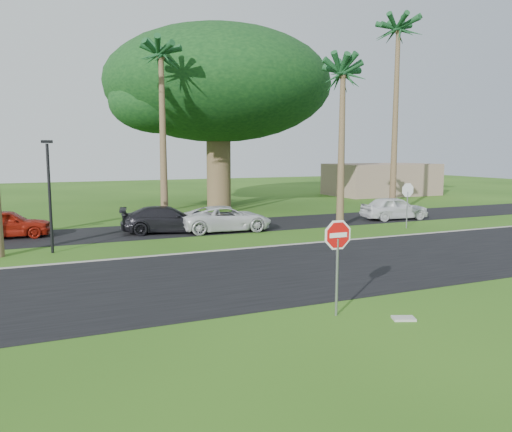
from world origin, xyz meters
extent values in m
plane|color=#275014|center=(0.00, 0.00, 0.00)|extent=(120.00, 120.00, 0.00)
cube|color=black|center=(0.00, 2.00, 0.01)|extent=(120.00, 8.00, 0.02)
cube|color=black|center=(0.00, 12.50, 0.01)|extent=(120.00, 5.00, 0.02)
cube|color=gray|center=(0.00, 6.05, 0.03)|extent=(120.00, 0.12, 0.06)
cylinder|color=gray|center=(0.50, -3.00, 1.00)|extent=(0.07, 0.07, 2.00)
cylinder|color=white|center=(0.50, -3.00, 2.10)|extent=(1.05, 0.02, 1.05)
cylinder|color=red|center=(0.50, -3.00, 2.10)|extent=(0.90, 0.02, 0.90)
cube|color=white|center=(0.50, -3.00, 2.10)|extent=(0.50, 0.02, 0.12)
cylinder|color=gray|center=(12.00, 8.00, 1.00)|extent=(0.07, 0.07, 2.00)
cylinder|color=white|center=(12.00, 8.00, 2.10)|extent=(1.05, 0.02, 1.05)
cylinder|color=red|center=(12.00, 8.00, 2.10)|extent=(0.90, 0.02, 0.90)
cube|color=white|center=(12.00, 8.00, 2.10)|extent=(0.50, 0.02, 0.12)
cone|color=brown|center=(0.00, 14.00, 4.75)|extent=(0.44, 0.44, 9.50)
cone|color=brown|center=(9.00, 10.00, 4.25)|extent=(0.44, 0.44, 8.50)
cone|color=brown|center=(15.00, 13.00, 6.00)|extent=(0.44, 0.44, 12.00)
cylinder|color=brown|center=(6.00, 22.00, 3.00)|extent=(1.80, 1.80, 6.00)
ellipsoid|color=black|center=(6.00, 22.00, 9.00)|extent=(16.50, 16.50, 8.25)
cylinder|color=black|center=(-6.00, 8.50, 2.25)|extent=(0.12, 0.12, 4.50)
cube|color=black|center=(-6.00, 8.50, 4.58)|extent=(0.45, 0.25, 0.12)
cube|color=gray|center=(24.00, 26.00, 1.50)|extent=(10.00, 6.00, 3.00)
imported|color=maroon|center=(-7.96, 13.19, 0.70)|extent=(4.19, 1.95, 1.39)
imported|color=black|center=(-0.42, 11.68, 0.68)|extent=(4.95, 2.73, 1.36)
imported|color=silver|center=(2.55, 10.90, 0.67)|extent=(4.93, 2.53, 1.33)
imported|color=white|center=(13.62, 11.08, 0.71)|extent=(4.30, 2.07, 1.42)
cube|color=#A9A9A1|center=(1.88, -3.95, 0.03)|extent=(0.64, 0.53, 0.06)
camera|label=1|loc=(-6.30, -13.55, 4.19)|focal=35.00mm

